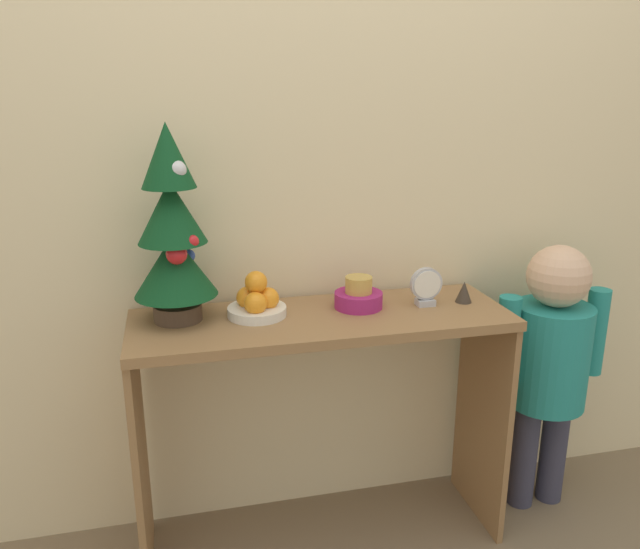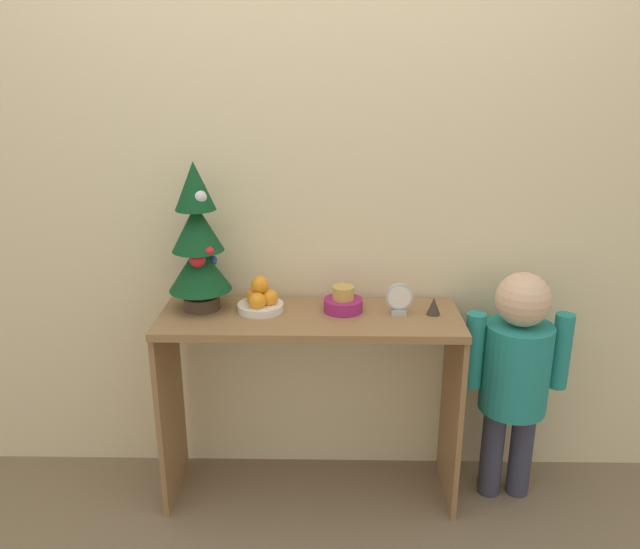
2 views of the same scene
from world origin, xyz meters
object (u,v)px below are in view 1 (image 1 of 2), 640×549
(mini_tree, at_px, (173,231))
(singing_bowl, at_px, (358,296))
(figurine, at_px, (464,292))
(child_figure, at_px, (550,354))
(fruit_bowl, at_px, (257,302))
(desk_clock, at_px, (426,287))

(mini_tree, height_order, singing_bowl, mini_tree)
(figurine, distance_m, child_figure, 0.41)
(fruit_bowl, xyz_separation_m, child_figure, (0.98, -0.04, -0.25))
(mini_tree, bearing_deg, singing_bowl, -1.78)
(figurine, bearing_deg, desk_clock, -179.38)
(fruit_bowl, height_order, figurine, fruit_bowl)
(desk_clock, relative_size, child_figure, 0.13)
(mini_tree, distance_m, child_figure, 1.30)
(child_figure, bearing_deg, mini_tree, 177.37)
(desk_clock, xyz_separation_m, child_figure, (0.46, -0.01, -0.27))
(fruit_bowl, height_order, child_figure, child_figure)
(fruit_bowl, relative_size, desk_clock, 1.44)
(mini_tree, height_order, desk_clock, mini_tree)
(desk_clock, bearing_deg, fruit_bowl, 176.79)
(singing_bowl, bearing_deg, child_figure, -3.31)
(singing_bowl, relative_size, child_figure, 0.16)
(child_figure, bearing_deg, desk_clock, 179.07)
(mini_tree, height_order, fruit_bowl, mini_tree)
(mini_tree, distance_m, singing_bowl, 0.59)
(child_figure, bearing_deg, fruit_bowl, 177.85)
(singing_bowl, height_order, child_figure, child_figure)
(fruit_bowl, bearing_deg, desk_clock, -3.21)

